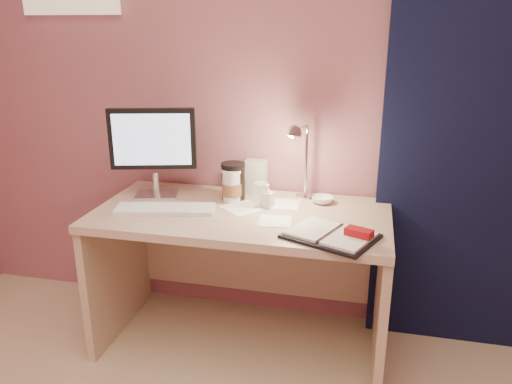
% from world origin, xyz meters
% --- Properties ---
extents(room, '(3.50, 3.50, 3.50)m').
position_xyz_m(room, '(0.95, 1.69, 1.14)').
color(room, '#C6B28E').
rests_on(room, ground).
extents(desk, '(1.40, 0.70, 0.73)m').
position_xyz_m(desk, '(0.00, 1.45, 0.50)').
color(desk, tan).
rests_on(desk, ground).
extents(monitor, '(0.42, 0.20, 0.46)m').
position_xyz_m(monitor, '(-0.49, 1.50, 1.00)').
color(monitor, silver).
rests_on(monitor, desk).
extents(keyboard, '(0.49, 0.23, 0.02)m').
position_xyz_m(keyboard, '(-0.36, 1.30, 0.74)').
color(keyboard, white).
rests_on(keyboard, desk).
extents(planner, '(0.43, 0.38, 0.06)m').
position_xyz_m(planner, '(0.45, 1.16, 0.74)').
color(planner, black).
rests_on(planner, desk).
extents(paper_a, '(0.16, 0.16, 0.00)m').
position_xyz_m(paper_a, '(0.18, 1.29, 0.73)').
color(paper_a, white).
rests_on(paper_a, desk).
extents(paper_b, '(0.17, 0.17, 0.00)m').
position_xyz_m(paper_b, '(0.18, 1.52, 0.73)').
color(paper_b, white).
rests_on(paper_b, desk).
extents(paper_c, '(0.24, 0.24, 0.00)m').
position_xyz_m(paper_c, '(-0.00, 1.42, 0.73)').
color(paper_c, white).
rests_on(paper_c, desk).
extents(coffee_cup, '(0.10, 0.10, 0.16)m').
position_xyz_m(coffee_cup, '(-0.08, 1.51, 0.81)').
color(coffee_cup, silver).
rests_on(coffee_cup, desk).
extents(clear_cup, '(0.07, 0.07, 0.12)m').
position_xyz_m(clear_cup, '(0.07, 1.47, 0.79)').
color(clear_cup, white).
rests_on(clear_cup, desk).
extents(bowl, '(0.13, 0.13, 0.03)m').
position_xyz_m(bowl, '(0.37, 1.58, 0.75)').
color(bowl, white).
rests_on(bowl, desk).
extents(lotion_bottle, '(0.06, 0.06, 0.12)m').
position_xyz_m(lotion_bottle, '(0.11, 1.46, 0.79)').
color(lotion_bottle, silver).
rests_on(lotion_bottle, desk).
extents(dark_jar, '(0.12, 0.12, 0.17)m').
position_xyz_m(dark_jar, '(-0.08, 1.55, 0.81)').
color(dark_jar, black).
rests_on(dark_jar, desk).
extents(product_box, '(0.11, 0.09, 0.17)m').
position_xyz_m(product_box, '(0.00, 1.68, 0.82)').
color(product_box, silver).
rests_on(product_box, desk).
extents(desk_lamp, '(0.14, 0.25, 0.40)m').
position_xyz_m(desk_lamp, '(0.30, 1.54, 0.98)').
color(desk_lamp, silver).
rests_on(desk_lamp, desk).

